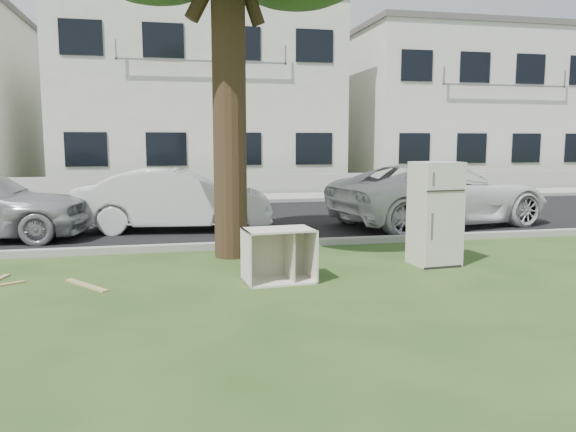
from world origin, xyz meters
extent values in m
plane|color=#254117|center=(0.00, 0.00, 0.00)|extent=(120.00, 120.00, 0.00)
cube|color=black|center=(0.00, 6.00, 0.01)|extent=(120.00, 7.00, 0.01)
cube|color=gray|center=(0.00, 2.45, 0.00)|extent=(120.00, 0.18, 0.12)
cube|color=gray|center=(0.00, 9.55, 0.00)|extent=(120.00, 0.18, 0.12)
cube|color=gray|center=(0.00, 11.00, 0.01)|extent=(120.00, 2.80, 0.01)
cube|color=gray|center=(0.00, 12.60, 0.35)|extent=(120.00, 0.15, 0.70)
cylinder|color=black|center=(-0.40, 1.80, 2.60)|extent=(0.54, 0.54, 5.20)
cube|color=silver|center=(0.00, 17.50, 3.60)|extent=(11.00, 8.00, 7.20)
cube|color=#595451|center=(0.00, 17.50, 7.32)|extent=(11.22, 8.16, 0.24)
cube|color=silver|center=(12.00, 17.50, 3.30)|extent=(10.00, 8.00, 6.60)
cube|color=#595451|center=(12.00, 17.50, 6.72)|extent=(10.20, 8.16, 0.24)
cube|color=white|center=(2.60, 0.53, 0.79)|extent=(0.70, 0.66, 1.59)
cube|color=beige|center=(0.04, -0.01, 0.37)|extent=(0.98, 0.65, 0.73)
cube|color=tan|center=(-2.49, 0.28, 0.01)|extent=(0.64, 0.80, 0.02)
imported|color=silver|center=(-1.22, 4.76, 0.66)|extent=(4.15, 1.88, 1.32)
imported|color=silver|center=(4.63, 4.27, 0.70)|extent=(5.42, 3.29, 1.41)
camera|label=1|loc=(-1.43, -7.33, 1.91)|focal=35.00mm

